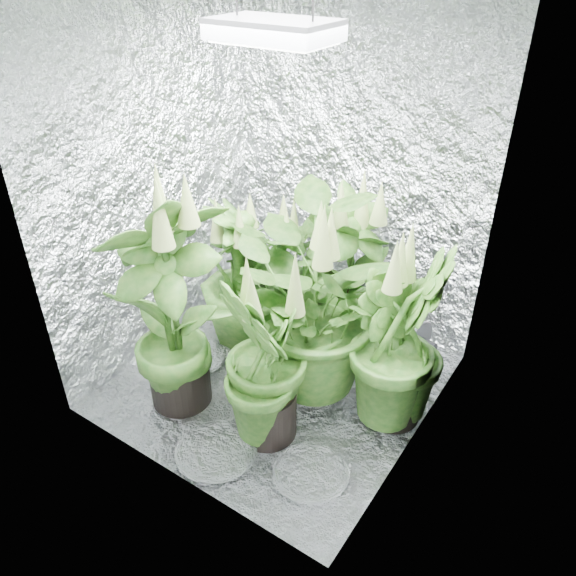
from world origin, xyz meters
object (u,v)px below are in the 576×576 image
at_px(plant_e, 308,305).
at_px(grow_lamp, 274,31).
at_px(plant_d, 241,278).
at_px(plant_a, 281,275).
at_px(plant_f, 170,305).
at_px(circulation_fan, 422,351).
at_px(plant_g, 266,363).
at_px(plant_c, 400,342).
at_px(plant_b, 350,273).

bearing_deg(plant_e, grow_lamp, -153.98).
height_order(plant_d, plant_e, plant_e).
relative_size(plant_a, plant_d, 0.95).
relative_size(plant_e, plant_f, 0.86).
bearing_deg(plant_a, plant_f, -98.70).
relative_size(grow_lamp, circulation_fan, 1.59).
height_order(plant_g, circulation_fan, plant_g).
bearing_deg(plant_g, grow_lamp, 116.57).
distance_m(plant_c, plant_e, 0.50).
distance_m(grow_lamp, plant_b, 1.47).
bearing_deg(plant_c, plant_g, -135.52).
distance_m(plant_a, plant_b, 0.41).
relative_size(plant_c, plant_e, 0.93).
distance_m(plant_d, circulation_fan, 1.13).
distance_m(plant_f, circulation_fan, 1.44).
bearing_deg(plant_a, grow_lamp, -58.21).
xyz_separation_m(plant_a, plant_e, (0.38, -0.31, 0.10)).
distance_m(grow_lamp, plant_c, 1.50).
bearing_deg(grow_lamp, plant_d, 152.60).
bearing_deg(plant_c, circulation_fan, 92.29).
xyz_separation_m(grow_lamp, plant_c, (0.64, 0.12, -1.35)).
height_order(plant_b, plant_e, plant_e).
bearing_deg(grow_lamp, plant_e, 26.02).
xyz_separation_m(plant_e, circulation_fan, (0.48, 0.47, -0.40)).
relative_size(plant_b, plant_d, 1.10).
relative_size(plant_c, plant_d, 1.08).
relative_size(plant_d, plant_e, 0.86).
bearing_deg(grow_lamp, plant_a, 121.79).
bearing_deg(plant_d, circulation_fan, 17.82).
bearing_deg(grow_lamp, plant_c, 10.74).
relative_size(plant_b, plant_c, 1.02).
bearing_deg(plant_e, circulation_fan, 44.56).
distance_m(plant_c, plant_d, 1.05).
relative_size(grow_lamp, plant_b, 0.47).
bearing_deg(grow_lamp, plant_f, -131.56).
xyz_separation_m(plant_d, plant_g, (0.58, -0.55, 0.01)).
xyz_separation_m(plant_b, circulation_fan, (0.50, -0.02, -0.35)).
bearing_deg(plant_d, plant_g, -43.67).
height_order(plant_a, plant_e, plant_e).
distance_m(plant_a, plant_g, 0.83).
height_order(plant_a, circulation_fan, plant_a).
relative_size(plant_a, plant_f, 0.70).
height_order(plant_a, plant_c, plant_c).
xyz_separation_m(plant_d, plant_f, (0.05, -0.61, 0.17)).
xyz_separation_m(plant_c, plant_g, (-0.47, -0.46, -0.03)).
height_order(plant_a, plant_g, plant_g).
xyz_separation_m(plant_b, plant_g, (0.05, -0.90, -0.03)).
relative_size(plant_f, plant_g, 1.32).
relative_size(plant_c, circulation_fan, 3.35).
xyz_separation_m(plant_c, plant_d, (-1.05, 0.09, -0.04)).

